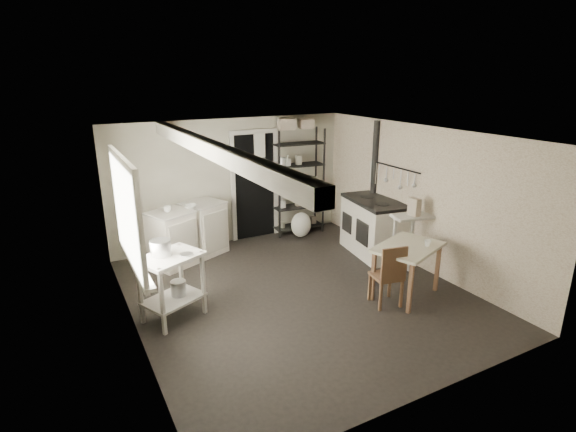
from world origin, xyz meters
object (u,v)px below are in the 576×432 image
stove (373,230)px  flour_sack (301,225)px  work_table (406,271)px  base_cabinets (188,233)px  chair (387,272)px  stockpot (161,251)px  prep_table (173,290)px  shelf_rack (298,186)px

stove → flour_sack: size_ratio=2.55×
work_table → flour_sack: size_ratio=2.05×
base_cabinets → chair: bearing=-79.9°
work_table → flour_sack: 2.81m
stockpot → work_table: stockpot is taller
base_cabinets → stove: bearing=-47.9°
prep_table → stove: 3.72m
shelf_rack → flour_sack: bearing=-102.4°
prep_table → flour_sack: size_ratio=1.80×
prep_table → flour_sack: 3.52m
prep_table → shelf_rack: size_ratio=0.43×
shelf_rack → stove: 1.78m
base_cabinets → stove: 3.20m
work_table → chair: bearing=-171.2°
shelf_rack → work_table: 3.12m
shelf_rack → flour_sack: size_ratio=4.22×
stove → chair: size_ratio=1.39×
prep_table → base_cabinets: 1.99m
base_cabinets → prep_table: bearing=-136.1°
shelf_rack → flour_sack: 0.76m
shelf_rack → chair: bearing=-92.7°
base_cabinets → work_table: base_cabinets is taller
base_cabinets → stockpot: bearing=-139.2°
work_table → flour_sack: bearing=92.3°
stockpot → chair: (2.76, -1.07, -0.45)m
flour_sack → stove: bearing=-62.3°
prep_table → base_cabinets: size_ratio=0.62×
work_table → chair: 0.43m
prep_table → shelf_rack: (3.06, 2.13, 0.55)m
shelf_rack → flour_sack: shelf_rack is taller
stockpot → chair: 3.00m
stove → flour_sack: bearing=126.1°
flour_sack → stockpot: bearing=-149.5°
base_cabinets → shelf_rack: size_ratio=0.68×
base_cabinets → chair: chair is taller
stockpot → shelf_rack: (3.15, 2.07, 0.01)m
shelf_rack → stockpot: bearing=-142.4°
shelf_rack → chair: size_ratio=2.29×
stove → flour_sack: 1.51m
stockpot → base_cabinets: 2.02m
prep_table → work_table: (3.09, -0.94, -0.02)m
work_table → stockpot: bearing=162.5°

